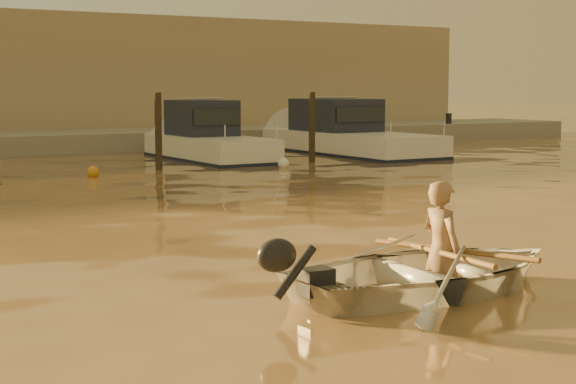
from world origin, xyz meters
TOP-DOWN VIEW (x-y plane):
  - ground_plane at (0.00, 0.00)m, footprint 160.00×160.00m
  - dinghy at (2.00, -0.45)m, footprint 3.30×2.38m
  - person at (2.10, -0.45)m, footprint 0.36×0.54m
  - outboard_motor at (0.50, -0.47)m, footprint 0.90×0.41m
  - oar_port at (2.25, -0.45)m, footprint 0.52×2.06m
  - oar_starboard at (2.05, -0.45)m, footprint 0.40×2.08m
  - moored_boat_4 at (7.32, 16.00)m, footprint 1.97×6.16m
  - moored_boat_5 at (12.28, 16.00)m, footprint 2.45×8.16m
  - piling_3 at (4.80, 13.80)m, footprint 0.18×0.18m
  - piling_4 at (9.50, 13.80)m, footprint 0.18×0.18m
  - fender_d at (2.79, 13.06)m, footprint 0.30×0.30m
  - fender_e at (7.99, 12.84)m, footprint 0.30×0.30m

SIDE VIEW (x-z plane):
  - ground_plane at x=0.00m, z-range 0.00..0.00m
  - fender_d at x=2.79m, z-range -0.05..0.25m
  - fender_e at x=7.99m, z-range -0.05..0.25m
  - dinghy at x=2.00m, z-range -0.12..0.56m
  - outboard_motor at x=0.50m, z-range -0.07..0.63m
  - oar_port at x=2.25m, z-range 0.35..0.49m
  - oar_starboard at x=2.05m, z-range 0.35..0.49m
  - person at x=2.10m, z-range -0.30..1.17m
  - moored_boat_4 at x=7.32m, z-range -0.25..1.50m
  - moored_boat_5 at x=12.28m, z-range -0.25..1.50m
  - piling_3 at x=4.80m, z-range -0.20..2.00m
  - piling_4 at x=9.50m, z-range -0.20..2.00m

